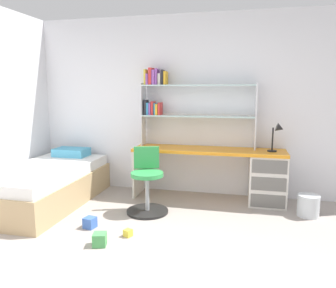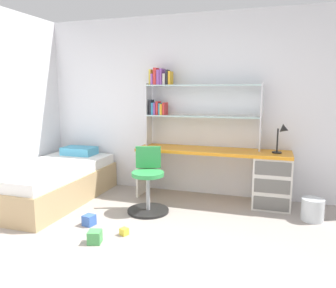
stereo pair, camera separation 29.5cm
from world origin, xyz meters
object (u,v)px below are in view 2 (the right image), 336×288
object	(u,v)px
toy_block_yellow_2	(124,232)
bookshelf_hutch	(184,99)
bed_platform	(52,182)
toy_block_blue_1	(89,220)
desk_lamp	(283,134)
swivel_chair	(148,186)
waste_bin	(313,210)
desk	(253,174)
toy_block_green_0	(95,237)

from	to	relation	value
toy_block_yellow_2	bookshelf_hutch	bearing A→B (deg)	81.20
bed_platform	toy_block_blue_1	xyz separation A→B (m)	(0.93, -0.60, -0.20)
bed_platform	toy_block_yellow_2	xyz separation A→B (m)	(1.42, -0.71, -0.22)
desk_lamp	swivel_chair	xyz separation A→B (m)	(-1.58, -0.62, -0.65)
toy_block_blue_1	waste_bin	bearing A→B (deg)	20.97
desk_lamp	toy_block_blue_1	distance (m)	2.57
toy_block_yellow_2	waste_bin	bearing A→B (deg)	28.23
desk	bed_platform	bearing A→B (deg)	-165.59
bed_platform	toy_block_green_0	size ratio (longest dim) A/B	15.02
waste_bin	toy_block_blue_1	distance (m)	2.59
swivel_chair	toy_block_green_0	size ratio (longest dim) A/B	6.34
bookshelf_hutch	toy_block_yellow_2	distance (m)	2.05
desk	desk_lamp	world-z (taller)	desk_lamp
desk	desk_lamp	xyz separation A→B (m)	(0.34, -0.04, 0.56)
waste_bin	toy_block_yellow_2	xyz separation A→B (m)	(-1.93, -1.04, -0.09)
toy_block_blue_1	desk_lamp	bearing A→B (deg)	31.24
swivel_chair	waste_bin	xyz separation A→B (m)	(1.94, 0.31, -0.19)
desk	toy_block_green_0	size ratio (longest dim) A/B	16.29
bookshelf_hutch	swivel_chair	size ratio (longest dim) A/B	2.00
bed_platform	waste_bin	bearing A→B (deg)	5.55
bookshelf_hutch	desk_lamp	world-z (taller)	bookshelf_hutch
toy_block_green_0	desk	bearing A→B (deg)	49.20
bookshelf_hutch	desk	bearing A→B (deg)	-8.08
desk	toy_block_yellow_2	xyz separation A→B (m)	(-1.22, -1.39, -0.37)
waste_bin	toy_block_blue_1	world-z (taller)	waste_bin
bookshelf_hutch	bed_platform	size ratio (longest dim) A/B	0.84
waste_bin	toy_block_yellow_2	distance (m)	2.19
toy_block_yellow_2	toy_block_green_0	bearing A→B (deg)	-127.57
swivel_chair	bed_platform	xyz separation A→B (m)	(-1.41, -0.02, -0.06)
bookshelf_hutch	toy_block_yellow_2	world-z (taller)	bookshelf_hutch
desk	bookshelf_hutch	distance (m)	1.39
waste_bin	toy_block_green_0	bearing A→B (deg)	-148.70
toy_block_blue_1	toy_block_yellow_2	distance (m)	0.50
waste_bin	toy_block_yellow_2	world-z (taller)	waste_bin
bookshelf_hutch	waste_bin	size ratio (longest dim) A/B	6.14
swivel_chair	toy_block_green_0	distance (m)	1.04
swivel_chair	toy_block_green_0	bearing A→B (deg)	-100.75
desk_lamp	bed_platform	size ratio (longest dim) A/B	0.20
bookshelf_hutch	bed_platform	xyz separation A→B (m)	(-1.66, -0.82, -1.12)
toy_block_blue_1	swivel_chair	bearing A→B (deg)	52.52
desk	desk_lamp	distance (m)	0.66
toy_block_green_0	bookshelf_hutch	bearing A→B (deg)	76.32
desk	bed_platform	size ratio (longest dim) A/B	1.08
bookshelf_hutch	desk_lamp	size ratio (longest dim) A/B	4.20
swivel_chair	toy_block_yellow_2	world-z (taller)	swivel_chair
swivel_chair	bed_platform	distance (m)	1.41
desk_lamp	toy_block_green_0	xyz separation A→B (m)	(-1.76, -1.61, -0.91)
swivel_chair	bed_platform	bearing A→B (deg)	-179.19
swivel_chair	toy_block_blue_1	bearing A→B (deg)	-127.48
waste_bin	toy_block_blue_1	bearing A→B (deg)	-159.03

